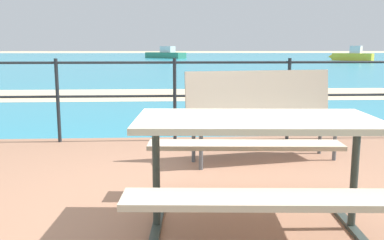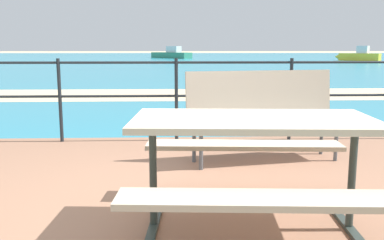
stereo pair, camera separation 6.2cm
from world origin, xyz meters
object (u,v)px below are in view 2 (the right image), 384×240
boat_near (171,54)px  picnic_table (253,145)px  park_bench (263,107)px  boat_mid (359,56)px

boat_near → picnic_table: bearing=135.8°
picnic_table → boat_near: boat_near is taller
picnic_table → park_bench: bearing=80.0°
boat_near → boat_mid: 19.55m
boat_mid → park_bench: bearing=105.6°
boat_near → boat_mid: boat_mid is taller
park_bench → boat_near: 43.56m
boat_mid → boat_near: bearing=11.9°
park_bench → boat_mid: bearing=54.4°
park_bench → boat_mid: (15.82, 34.20, -0.18)m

